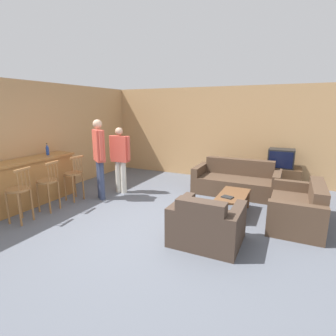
{
  "coord_description": "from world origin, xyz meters",
  "views": [
    {
      "loc": [
        2.06,
        -3.68,
        2.03
      ],
      "look_at": [
        -0.13,
        0.92,
        0.85
      ],
      "focal_mm": 28.0,
      "sensor_mm": 36.0,
      "label": 1
    }
  ],
  "objects_px": {
    "bar_chair_far": "(74,176)",
    "person_by_window": "(120,157)",
    "coffee_table": "(233,197)",
    "armchair_near": "(206,225)",
    "bar_chair_near": "(19,193)",
    "person_by_counter": "(99,155)",
    "couch_far": "(236,182)",
    "tv_unit": "(279,178)",
    "bottle": "(47,150)",
    "tv": "(281,158)",
    "book_on_table": "(227,197)",
    "loveseat_right": "(298,209)",
    "bar_chair_mid": "(48,184)"
  },
  "relations": [
    {
      "from": "bar_chair_far",
      "to": "person_by_window",
      "type": "xyz_separation_m",
      "value": [
        0.62,
        0.89,
        0.35
      ]
    },
    {
      "from": "coffee_table",
      "to": "armchair_near",
      "type": "bearing_deg",
      "value": -95.6
    },
    {
      "from": "bar_chair_near",
      "to": "person_by_counter",
      "type": "relative_size",
      "value": 0.57
    },
    {
      "from": "couch_far",
      "to": "person_by_window",
      "type": "relative_size",
      "value": 1.24
    },
    {
      "from": "bar_chair_far",
      "to": "armchair_near",
      "type": "bearing_deg",
      "value": -10.23
    },
    {
      "from": "person_by_window",
      "to": "couch_far",
      "type": "bearing_deg",
      "value": 24.37
    },
    {
      "from": "tv_unit",
      "to": "person_by_window",
      "type": "height_order",
      "value": "person_by_window"
    },
    {
      "from": "bar_chair_near",
      "to": "bottle",
      "type": "xyz_separation_m",
      "value": [
        -0.64,
        1.22,
        0.57
      ]
    },
    {
      "from": "bar_chair_far",
      "to": "tv",
      "type": "bearing_deg",
      "value": 35.07
    },
    {
      "from": "armchair_near",
      "to": "person_by_counter",
      "type": "xyz_separation_m",
      "value": [
        -2.77,
        0.92,
        0.73
      ]
    },
    {
      "from": "couch_far",
      "to": "book_on_table",
      "type": "relative_size",
      "value": 8.51
    },
    {
      "from": "bottle",
      "to": "person_by_window",
      "type": "relative_size",
      "value": 0.17
    },
    {
      "from": "loveseat_right",
      "to": "person_by_window",
      "type": "bearing_deg",
      "value": 178.38
    },
    {
      "from": "bar_chair_far",
      "to": "tv_unit",
      "type": "height_order",
      "value": "bar_chair_far"
    },
    {
      "from": "loveseat_right",
      "to": "book_on_table",
      "type": "bearing_deg",
      "value": -165.95
    },
    {
      "from": "couch_far",
      "to": "armchair_near",
      "type": "bearing_deg",
      "value": -88.44
    },
    {
      "from": "tv_unit",
      "to": "couch_far",
      "type": "bearing_deg",
      "value": -137.89
    },
    {
      "from": "tv",
      "to": "tv_unit",
      "type": "bearing_deg",
      "value": 90.0
    },
    {
      "from": "tv_unit",
      "to": "bottle",
      "type": "relative_size",
      "value": 3.74
    },
    {
      "from": "bar_chair_near",
      "to": "bar_chair_far",
      "type": "bearing_deg",
      "value": 90.0
    },
    {
      "from": "armchair_near",
      "to": "person_by_counter",
      "type": "distance_m",
      "value": 3.0
    },
    {
      "from": "armchair_near",
      "to": "loveseat_right",
      "type": "relative_size",
      "value": 0.67
    },
    {
      "from": "tv",
      "to": "person_by_counter",
      "type": "relative_size",
      "value": 0.34
    },
    {
      "from": "couch_far",
      "to": "loveseat_right",
      "type": "distance_m",
      "value": 1.84
    },
    {
      "from": "bar_chair_far",
      "to": "tv",
      "type": "xyz_separation_m",
      "value": [
        4.08,
        2.86,
        0.25
      ]
    },
    {
      "from": "bar_chair_far",
      "to": "coffee_table",
      "type": "distance_m",
      "value": 3.44
    },
    {
      "from": "bar_chair_near",
      "to": "book_on_table",
      "type": "height_order",
      "value": "bar_chair_near"
    },
    {
      "from": "book_on_table",
      "to": "bar_chair_near",
      "type": "bearing_deg",
      "value": -151.7
    },
    {
      "from": "tv_unit",
      "to": "person_by_window",
      "type": "xyz_separation_m",
      "value": [
        -3.46,
        -1.98,
        0.61
      ]
    },
    {
      "from": "bar_chair_near",
      "to": "bar_chair_mid",
      "type": "xyz_separation_m",
      "value": [
        0.0,
        0.62,
        0.0
      ]
    },
    {
      "from": "bar_chair_far",
      "to": "couch_far",
      "type": "distance_m",
      "value": 3.77
    },
    {
      "from": "coffee_table",
      "to": "tv_unit",
      "type": "height_order",
      "value": "tv_unit"
    },
    {
      "from": "tv",
      "to": "bottle",
      "type": "xyz_separation_m",
      "value": [
        -4.72,
        -2.95,
        0.32
      ]
    },
    {
      "from": "coffee_table",
      "to": "person_by_window",
      "type": "relative_size",
      "value": 0.63
    },
    {
      "from": "person_by_window",
      "to": "person_by_counter",
      "type": "xyz_separation_m",
      "value": [
        -0.16,
        -0.55,
        0.13
      ]
    },
    {
      "from": "armchair_near",
      "to": "bottle",
      "type": "height_order",
      "value": "bottle"
    },
    {
      "from": "armchair_near",
      "to": "person_by_window",
      "type": "distance_m",
      "value": 3.06
    },
    {
      "from": "loveseat_right",
      "to": "tv",
      "type": "height_order",
      "value": "tv"
    },
    {
      "from": "tv_unit",
      "to": "person_by_counter",
      "type": "distance_m",
      "value": 4.47
    },
    {
      "from": "bar_chair_mid",
      "to": "bar_chair_far",
      "type": "xyz_separation_m",
      "value": [
        0.0,
        0.68,
        0.0
      ]
    },
    {
      "from": "coffee_table",
      "to": "bottle",
      "type": "distance_m",
      "value": 4.15
    },
    {
      "from": "bar_chair_far",
      "to": "tv",
      "type": "height_order",
      "value": "tv"
    },
    {
      "from": "tv",
      "to": "book_on_table",
      "type": "bearing_deg",
      "value": -108.01
    },
    {
      "from": "bar_chair_far",
      "to": "tv_unit",
      "type": "distance_m",
      "value": 4.99
    },
    {
      "from": "armchair_near",
      "to": "loveseat_right",
      "type": "bearing_deg",
      "value": 46.96
    },
    {
      "from": "bar_chair_mid",
      "to": "coffee_table",
      "type": "bearing_deg",
      "value": 22.52
    },
    {
      "from": "couch_far",
      "to": "tv_unit",
      "type": "bearing_deg",
      "value": 42.11
    },
    {
      "from": "couch_far",
      "to": "tv",
      "type": "distance_m",
      "value": 1.34
    },
    {
      "from": "loveseat_right",
      "to": "coffee_table",
      "type": "xyz_separation_m",
      "value": [
        -1.14,
        -0.07,
        0.06
      ]
    },
    {
      "from": "bar_chair_near",
      "to": "person_by_counter",
      "type": "xyz_separation_m",
      "value": [
        0.46,
        1.64,
        0.47
      ]
    }
  ]
}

